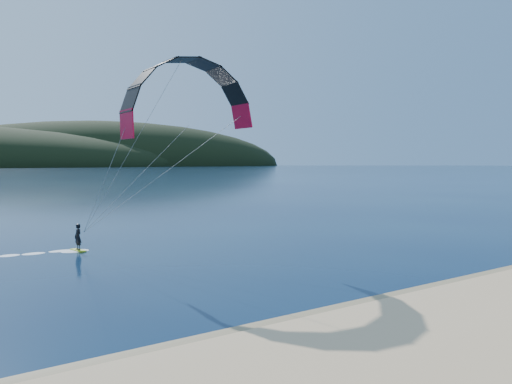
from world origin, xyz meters
The scene contains 3 objects.
ground centered at (0.00, 0.00, 0.00)m, with size 1800.00×1800.00×0.00m, color #071534.
wet_sand centered at (0.00, 4.50, 0.05)m, with size 220.00×2.50×0.10m.
kitesurfer_near centered at (5.17, 20.03, 8.73)m, with size 20.88×9.98×12.21m.
Camera 1 is at (-10.01, -10.36, 6.48)m, focal length 35.00 mm.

